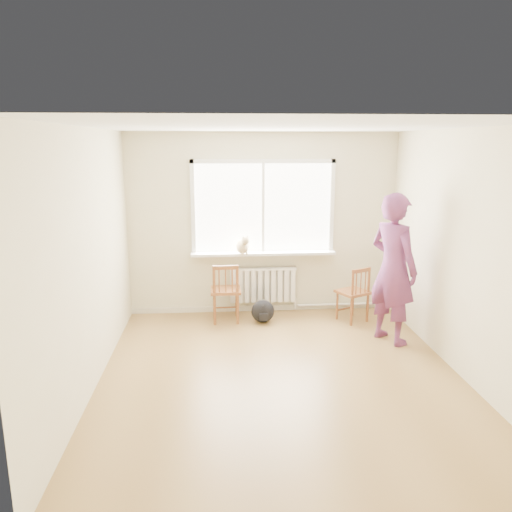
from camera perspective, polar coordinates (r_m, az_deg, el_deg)
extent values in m
plane|color=olive|center=(5.73, 2.84, -13.53)|extent=(4.50, 4.50, 0.00)
plane|color=white|center=(5.14, 3.19, 14.56)|extent=(4.50, 4.50, 0.00)
cube|color=beige|center=(7.47, 0.78, 3.65)|extent=(4.00, 0.01, 2.70)
cube|color=white|center=(7.41, 0.80, 5.53)|extent=(2.00, 0.02, 1.30)
cube|color=white|center=(7.33, 0.83, 10.79)|extent=(2.12, 0.05, 0.06)
cube|color=white|center=(7.37, -7.22, 5.39)|extent=(0.06, 0.05, 1.42)
cube|color=white|center=(7.55, 8.65, 5.53)|extent=(0.06, 0.05, 1.42)
cube|color=white|center=(7.39, 0.81, 5.51)|extent=(0.04, 0.05, 1.30)
cube|color=white|center=(7.44, 0.85, 0.31)|extent=(2.15, 0.22, 0.04)
cube|color=white|center=(7.62, 0.79, -3.30)|extent=(1.00, 0.02, 0.55)
cube|color=white|center=(7.57, 0.83, -3.40)|extent=(1.00, 0.10, 0.51)
cube|color=white|center=(7.50, 0.83, -1.50)|extent=(1.00, 0.12, 0.03)
cylinder|color=silver|center=(7.92, 9.87, -5.47)|extent=(1.40, 0.04, 0.04)
cube|color=beige|center=(7.77, 0.76, -5.95)|extent=(4.00, 0.03, 0.08)
cube|color=brown|center=(7.23, -3.50, -3.92)|extent=(0.43, 0.41, 0.04)
cylinder|color=brown|center=(7.46, -2.24, -5.22)|extent=(0.04, 0.04, 0.46)
cylinder|color=brown|center=(7.46, -4.77, -5.28)|extent=(0.04, 0.04, 0.46)
cylinder|color=brown|center=(7.15, -2.12, -6.04)|extent=(0.04, 0.04, 0.46)
cylinder|color=brown|center=(7.15, -4.76, -6.09)|extent=(0.04, 0.04, 0.46)
cylinder|color=brown|center=(7.09, -2.13, -4.47)|extent=(0.04, 0.04, 0.87)
cylinder|color=brown|center=(7.08, -4.79, -4.53)|extent=(0.04, 0.04, 0.87)
cube|color=brown|center=(6.97, -3.50, -1.33)|extent=(0.35, 0.04, 0.06)
cylinder|color=brown|center=(7.02, -2.73, -2.77)|extent=(0.02, 0.02, 0.35)
cylinder|color=brown|center=(7.02, -3.48, -2.79)|extent=(0.02, 0.02, 0.35)
cylinder|color=brown|center=(7.02, -4.23, -2.80)|extent=(0.02, 0.02, 0.35)
cube|color=brown|center=(7.36, 11.01, -4.06)|extent=(0.53, 0.53, 0.04)
cylinder|color=brown|center=(7.64, 11.02, -5.15)|extent=(0.03, 0.03, 0.43)
cylinder|color=brown|center=(7.44, 9.26, -5.56)|extent=(0.03, 0.03, 0.43)
cylinder|color=brown|center=(7.42, 12.62, -5.75)|extent=(0.03, 0.03, 0.43)
cylinder|color=brown|center=(7.22, 10.85, -6.19)|extent=(0.03, 0.03, 0.43)
cylinder|color=brown|center=(7.37, 12.69, -4.33)|extent=(0.04, 0.04, 0.82)
cylinder|color=brown|center=(7.16, 10.92, -4.74)|extent=(0.04, 0.04, 0.82)
cube|color=brown|center=(7.16, 11.96, -1.63)|extent=(0.31, 0.18, 0.05)
cylinder|color=brown|center=(7.26, 12.39, -2.86)|extent=(0.02, 0.02, 0.33)
cylinder|color=brown|center=(7.21, 11.89, -2.96)|extent=(0.02, 0.02, 0.33)
cylinder|color=brown|center=(7.15, 11.39, -3.06)|extent=(0.02, 0.02, 0.33)
imported|color=#C94354|center=(6.59, 15.40, -1.41)|extent=(0.75, 0.85, 1.95)
ellipsoid|color=beige|center=(7.32, -1.57, 1.12)|extent=(0.26, 0.33, 0.21)
sphere|color=beige|center=(7.17, -1.23, 1.74)|extent=(0.12, 0.12, 0.12)
cone|color=beige|center=(7.15, -1.48, 2.18)|extent=(0.04, 0.04, 0.05)
cone|color=beige|center=(7.17, -0.99, 2.22)|extent=(0.04, 0.04, 0.05)
cylinder|color=beige|center=(7.47, -1.93, 0.86)|extent=(0.08, 0.19, 0.03)
cylinder|color=beige|center=(7.22, -1.55, 0.53)|extent=(0.03, 0.03, 0.11)
cylinder|color=beige|center=(7.24, -1.07, 0.56)|extent=(0.03, 0.03, 0.11)
ellipsoid|color=black|center=(7.24, 0.78, -6.33)|extent=(0.39, 0.34, 0.33)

